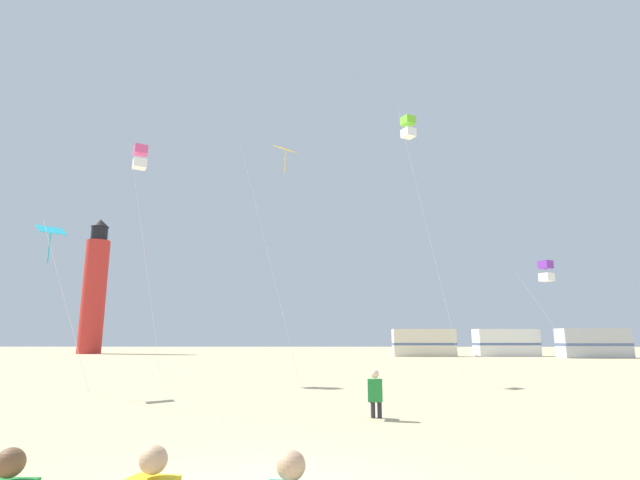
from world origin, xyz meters
name	(u,v)px	position (x,y,z in m)	size (l,w,h in m)	color
kite_flyer_standing	(375,393)	(1.83, 5.78, 0.61)	(0.38, 0.54, 1.16)	#238438
kite_diamond_gold	(284,158)	(-1.40, 15.70, 10.37)	(3.00, 2.65, 11.08)	silver
kite_box_rainbow	(140,158)	(-8.39, 15.78, 10.48)	(2.07, 2.07, 11.08)	silver
kite_box_lime	(408,128)	(4.99, 17.76, 12.83)	(2.84, 2.41, 13.44)	silver
kite_box_violet	(546,271)	(12.81, 20.57, 5.53)	(2.83, 2.50, 6.11)	silver
kite_diamond_cyan	(52,235)	(-9.16, 10.43, 5.50)	(2.22, 2.25, 5.90)	silver
lighthouse_distant	(94,289)	(-28.43, 53.70, 7.84)	(2.80, 2.80, 16.80)	red
rv_van_cream	(424,343)	(10.71, 45.75, 1.39)	(6.49, 2.49, 2.80)	beige
rv_van_white	(506,343)	(19.36, 45.97, 1.39)	(6.57, 2.71, 2.80)	white
rv_van_silver	(593,343)	(26.36, 42.07, 1.39)	(6.45, 2.36, 2.80)	#B7BABF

